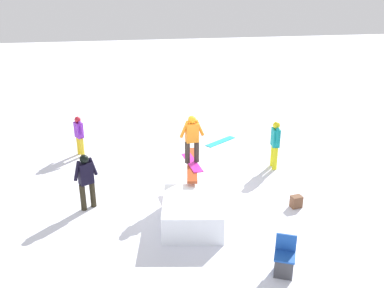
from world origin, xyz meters
TOP-DOWN VIEW (x-y plane):
  - ground_plane at (0.00, 0.00)m, footprint 60.00×60.00m
  - rail_feature at (0.00, 0.00)m, footprint 2.34×0.63m
  - snow_kicker_ramp at (-1.87, 0.29)m, footprint 2.01×1.76m
  - main_rider_on_rail at (0.00, 0.00)m, footprint 1.37×0.74m
  - bystander_purple at (3.22, 3.48)m, footprint 0.60×0.40m
  - bystander_teal at (1.15, -2.94)m, footprint 0.67×0.25m
  - bystander_black at (-0.56, 2.99)m, footprint 0.42×0.65m
  - loose_snowboard_cyan at (3.67, -1.71)m, footprint 1.05×1.32m
  - folding_chair at (-4.02, -1.37)m, footprint 0.58×0.58m
  - backpack_on_snow at (-1.43, -2.70)m, footprint 0.27×0.34m

SIDE VIEW (x-z plane):
  - ground_plane at x=0.00m, z-range 0.00..0.00m
  - loose_snowboard_cyan at x=3.67m, z-range 0.00..0.02m
  - backpack_on_snow at x=-1.43m, z-range 0.00..0.34m
  - snow_kicker_ramp at x=-1.87m, z-range 0.00..0.73m
  - folding_chair at x=-4.02m, z-range -0.03..0.85m
  - rail_feature at x=0.00m, z-range 0.30..1.20m
  - bystander_purple at x=3.22m, z-range 0.09..1.53m
  - bystander_black at x=-0.56m, z-range 0.10..1.71m
  - bystander_teal at x=1.15m, z-range 0.10..1.71m
  - main_rider_on_rail at x=0.00m, z-range 0.91..2.36m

